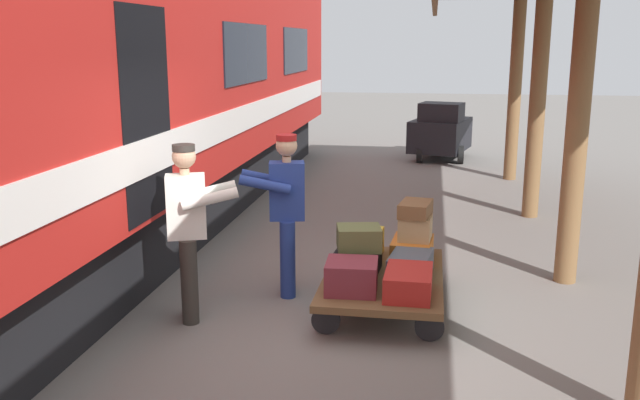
# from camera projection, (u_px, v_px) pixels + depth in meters

# --- Properties ---
(ground_plane) EXTENTS (60.00, 60.00, 0.00)m
(ground_plane) POSITION_uv_depth(u_px,v_px,m) (339.00, 319.00, 6.63)
(ground_plane) COLOR slate
(train_car) EXTENTS (3.02, 20.69, 4.00)m
(train_car) POSITION_uv_depth(u_px,v_px,m) (1.00, 100.00, 6.69)
(train_car) COLOR #B21E19
(train_car) RESTS_ON ground_plane
(luggage_cart) EXTENTS (1.20, 1.92, 0.34)m
(luggage_cart) POSITION_uv_depth(u_px,v_px,m) (384.00, 279.00, 6.90)
(luggage_cart) COLOR brown
(luggage_cart) RESTS_ON ground_plane
(suitcase_burgundy_valise) EXTENTS (0.49, 0.47, 0.29)m
(suitcase_burgundy_valise) POSITION_uv_depth(u_px,v_px,m) (352.00, 276.00, 6.39)
(suitcase_burgundy_valise) COLOR maroon
(suitcase_burgundy_valise) RESTS_ON luggage_cart
(suitcase_black_hardshell) EXTENTS (0.46, 0.61, 0.26)m
(suitcase_black_hardshell) POSITION_uv_depth(u_px,v_px,m) (358.00, 261.00, 6.90)
(suitcase_black_hardshell) COLOR black
(suitcase_black_hardshell) RESTS_ON luggage_cart
(suitcase_red_plastic) EXTENTS (0.44, 0.64, 0.24)m
(suitcase_red_plastic) POSITION_uv_depth(u_px,v_px,m) (408.00, 282.00, 6.31)
(suitcase_red_plastic) COLOR #AD231E
(suitcase_red_plastic) RESTS_ON luggage_cart
(suitcase_slate_roller) EXTENTS (0.46, 0.65, 0.23)m
(suitcase_slate_roller) POSITION_uv_depth(u_px,v_px,m) (410.00, 265.00, 6.82)
(suitcase_slate_roller) COLOR #4C515B
(suitcase_slate_roller) RESTS_ON luggage_cart
(suitcase_orange_carryall) EXTENTS (0.45, 0.59, 0.23)m
(suitcase_orange_carryall) POSITION_uv_depth(u_px,v_px,m) (412.00, 249.00, 7.33)
(suitcase_orange_carryall) COLOR #CC6B23
(suitcase_orange_carryall) RESTS_ON luggage_cart
(suitcase_yellow_case) EXTENTS (0.42, 0.61, 0.28)m
(suitcase_yellow_case) POSITION_uv_depth(u_px,v_px,m) (363.00, 245.00, 7.41)
(suitcase_yellow_case) COLOR gold
(suitcase_yellow_case) RESTS_ON luggage_cart
(suitcase_tan_vintage) EXTENTS (0.36, 0.39, 0.25)m
(suitcase_tan_vintage) POSITION_uv_depth(u_px,v_px,m) (415.00, 228.00, 7.28)
(suitcase_tan_vintage) COLOR tan
(suitcase_tan_vintage) RESTS_ON suitcase_orange_carryall
(suitcase_olive_duffel) EXTENTS (0.49, 0.44, 0.23)m
(suitcase_olive_duffel) POSITION_uv_depth(u_px,v_px,m) (359.00, 238.00, 6.83)
(suitcase_olive_duffel) COLOR brown
(suitcase_olive_duffel) RESTS_ON suitcase_black_hardshell
(suitcase_brown_leather) EXTENTS (0.37, 0.50, 0.15)m
(suitcase_brown_leather) POSITION_uv_depth(u_px,v_px,m) (415.00, 209.00, 7.25)
(suitcase_brown_leather) COLOR brown
(suitcase_brown_leather) RESTS_ON suitcase_tan_vintage
(porter_in_overalls) EXTENTS (0.72, 0.52, 1.70)m
(porter_in_overalls) POSITION_uv_depth(u_px,v_px,m) (285.00, 209.00, 7.10)
(porter_in_overalls) COLOR navy
(porter_in_overalls) RESTS_ON ground_plane
(porter_by_door) EXTENTS (0.73, 0.57, 1.70)m
(porter_by_door) POSITION_uv_depth(u_px,v_px,m) (189.00, 226.00, 6.44)
(porter_by_door) COLOR #332D28
(porter_by_door) RESTS_ON ground_plane
(baggage_tug) EXTENTS (1.49, 1.92, 1.30)m
(baggage_tug) POSITION_uv_depth(u_px,v_px,m) (440.00, 132.00, 15.50)
(baggage_tug) COLOR black
(baggage_tug) RESTS_ON ground_plane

